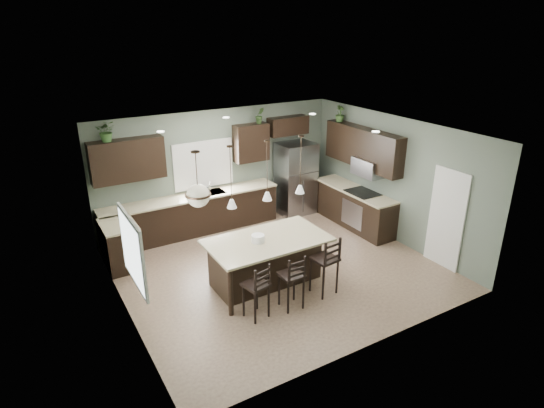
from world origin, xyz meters
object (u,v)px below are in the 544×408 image
at_px(kitchen_island, 268,261).
at_px(bar_stool_center, 291,281).
at_px(bar_stool_right, 324,265).
at_px(plant_back_left, 106,131).
at_px(bar_stool_left, 256,290).
at_px(serving_dish, 258,238).
at_px(refrigerator, 296,178).

distance_m(kitchen_island, bar_stool_center, 0.89).
bearing_deg(bar_stool_right, bar_stool_center, -179.78).
bearing_deg(plant_back_left, bar_stool_right, -53.40).
height_order(bar_stool_left, bar_stool_right, bar_stool_right).
distance_m(kitchen_island, bar_stool_right, 1.09).
distance_m(kitchen_island, serving_dish, 0.57).
xyz_separation_m(bar_stool_left, bar_stool_right, (1.42, 0.03, 0.06)).
distance_m(kitchen_island, plant_back_left, 4.17).
xyz_separation_m(kitchen_island, bar_stool_center, (-0.04, -0.89, 0.06)).
xyz_separation_m(bar_stool_left, plant_back_left, (-1.34, 3.75, 2.11)).
bearing_deg(bar_stool_center, refrigerator, 57.14).
relative_size(kitchen_island, bar_stool_left, 2.19).
xyz_separation_m(refrigerator, bar_stool_center, (-2.42, -3.58, -0.40)).
bearing_deg(kitchen_island, bar_stool_right, -48.30).
bearing_deg(bar_stool_right, bar_stool_left, 174.85).
distance_m(bar_stool_center, plant_back_left, 4.79).
distance_m(bar_stool_center, bar_stool_right, 0.77).
distance_m(bar_stool_left, bar_stool_center, 0.67).
distance_m(kitchen_island, bar_stool_left, 1.09).
distance_m(refrigerator, plant_back_left, 4.75).
height_order(refrigerator, kitchen_island, refrigerator).
xyz_separation_m(kitchen_island, plant_back_left, (-2.05, 2.92, 2.16)).
bearing_deg(bar_stool_right, refrigerator, 58.28).
relative_size(refrigerator, bar_stool_right, 1.62).
height_order(bar_stool_center, bar_stool_right, bar_stool_right).
relative_size(refrigerator, bar_stool_left, 1.81).
bearing_deg(refrigerator, bar_stool_left, -131.27).
relative_size(refrigerator, serving_dish, 7.71).
bearing_deg(bar_stool_center, bar_stool_left, 176.17).
xyz_separation_m(serving_dish, bar_stool_left, (-0.50, -0.83, -0.48)).
bearing_deg(serving_dish, refrigerator, 46.13).
relative_size(kitchen_island, plant_back_left, 5.15).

